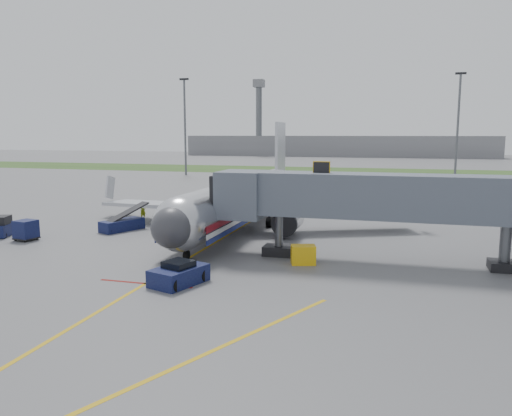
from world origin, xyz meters
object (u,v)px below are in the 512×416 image
(airliner, at_px, (242,199))
(baggage_tug, at_px, (2,227))
(pushback_tug, at_px, (179,274))
(ramp_worker, at_px, (143,211))
(belt_loader, at_px, (123,224))

(airliner, height_order, baggage_tug, airliner)
(pushback_tug, height_order, ramp_worker, ramp_worker)
(airliner, relative_size, belt_loader, 7.16)
(airliner, distance_m, baggage_tug, 21.32)
(pushback_tug, distance_m, ramp_worker, 23.63)
(airliner, bearing_deg, baggage_tug, -151.32)
(pushback_tug, relative_size, baggage_tug, 1.35)
(baggage_tug, bearing_deg, belt_loader, 31.02)
(baggage_tug, xyz_separation_m, belt_loader, (8.65, 5.20, -0.20))
(baggage_tug, bearing_deg, ramp_worker, 56.02)
(pushback_tug, relative_size, belt_loader, 0.77)
(belt_loader, xyz_separation_m, ramp_worker, (-1.13, 5.95, 0.31))
(belt_loader, height_order, ramp_worker, belt_loader)
(baggage_tug, relative_size, belt_loader, 0.57)
(pushback_tug, bearing_deg, airliner, 95.87)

